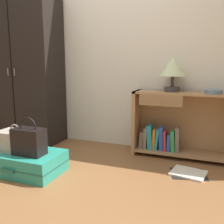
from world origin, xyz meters
TOP-DOWN VIEW (x-y plane):
  - ground_plane at (0.00, 0.00)m, footprint 9.00×9.00m
  - back_wall at (0.00, 1.50)m, footprint 6.40×0.10m
  - wardrobe at (-1.19, 1.20)m, footprint 0.99×0.47m
  - bookshelf at (0.85, 1.29)m, footprint 1.16×0.32m
  - table_lamp at (0.74, 1.30)m, footprint 0.29×0.29m
  - bowl at (1.18, 1.26)m, footprint 0.18×0.18m
  - suitcase_large at (-0.50, 0.30)m, footprint 0.73×0.47m
  - train_case at (-0.60, 0.31)m, footprint 0.34×0.24m
  - handbag at (-0.40, 0.26)m, footprint 0.30×0.16m
  - open_book_on_floor at (1.00, 0.82)m, footprint 0.39×0.35m

SIDE VIEW (x-z plane):
  - ground_plane at x=0.00m, z-range 0.00..0.00m
  - open_book_on_floor at x=1.00m, z-range 0.00..0.02m
  - suitcase_large at x=-0.50m, z-range 0.00..0.20m
  - train_case at x=-0.60m, z-range 0.17..0.44m
  - handbag at x=-0.40m, z-range 0.15..0.51m
  - bookshelf at x=0.85m, z-range -0.01..0.72m
  - bowl at x=1.18m, z-range 0.74..0.78m
  - wardrobe at x=-1.19m, z-range 0.00..1.88m
  - table_lamp at x=0.74m, z-range 0.80..1.19m
  - back_wall at x=0.00m, z-range 0.00..2.60m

